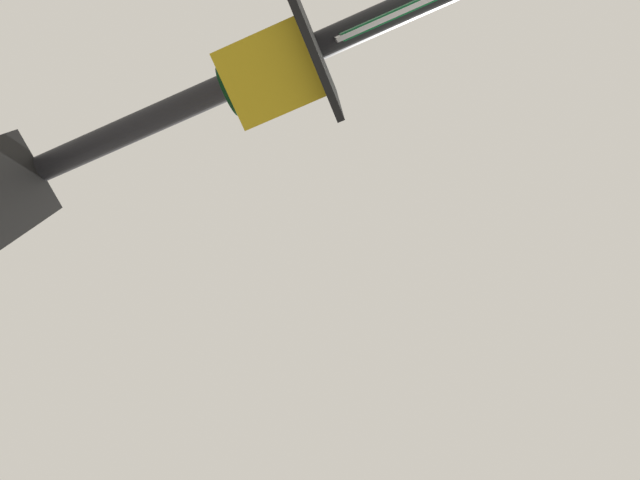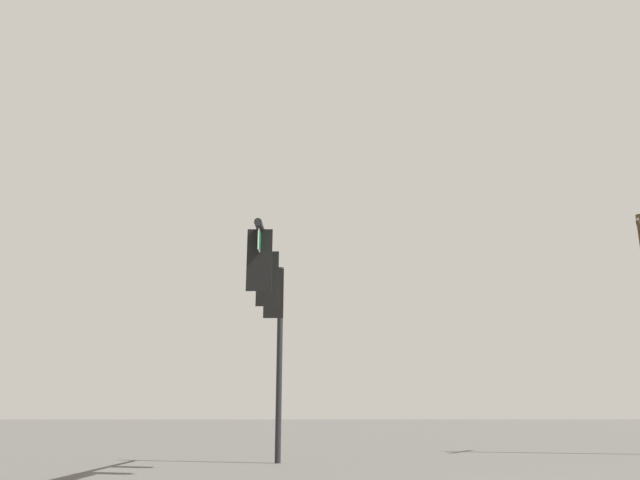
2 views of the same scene
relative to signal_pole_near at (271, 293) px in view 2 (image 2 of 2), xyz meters
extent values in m
cylinder|color=black|center=(-3.24, 0.13, -1.40)|extent=(0.17, 0.17, 5.63)
cylinder|color=black|center=(0.06, 0.00, 0.82)|extent=(6.60, 0.43, 0.16)
cube|color=black|center=(-0.74, 0.03, 0.15)|extent=(0.05, 0.52, 1.30)
cube|color=#B79314|center=(-0.93, 0.04, 0.15)|extent=(0.37, 0.33, 1.10)
cylinder|color=#B79314|center=(-0.93, 0.04, 0.76)|extent=(0.04, 0.04, 0.12)
cylinder|color=#340503|center=(-1.13, 0.05, 0.48)|extent=(0.04, 0.22, 0.22)
cylinder|color=yellow|center=(-1.13, 0.05, 0.15)|extent=(0.04, 0.22, 0.22)
cylinder|color=black|center=(-1.13, 0.05, -0.18)|extent=(0.04, 0.22, 0.22)
cube|color=black|center=(1.07, -0.04, 0.15)|extent=(0.05, 0.52, 1.30)
cube|color=#B79314|center=(0.88, -0.04, 0.15)|extent=(0.37, 0.33, 1.10)
cylinder|color=#B79314|center=(0.88, -0.04, 0.76)|extent=(0.04, 0.04, 0.12)
cylinder|color=#340503|center=(0.68, -0.03, 0.48)|extent=(0.04, 0.22, 0.22)
cylinder|color=yellow|center=(0.68, -0.03, 0.15)|extent=(0.04, 0.22, 0.22)
cylinder|color=black|center=(0.68, -0.03, -0.18)|extent=(0.04, 0.22, 0.22)
cube|color=black|center=(2.89, -0.12, 0.15)|extent=(0.05, 0.52, 1.30)
cube|color=#B79314|center=(2.70, -0.11, 0.15)|extent=(0.37, 0.33, 1.10)
cylinder|color=#B79314|center=(2.70, -0.11, 0.76)|extent=(0.04, 0.04, 0.12)
cylinder|color=#340503|center=(2.50, -0.10, 0.48)|extent=(0.04, 0.22, 0.22)
cylinder|color=yellow|center=(2.50, -0.10, 0.15)|extent=(0.04, 0.22, 0.22)
cylinder|color=black|center=(2.50, -0.10, -0.18)|extent=(0.04, 0.22, 0.22)
cube|color=#0F602D|center=(2.18, -0.09, 0.52)|extent=(1.94, 0.12, 0.39)
cube|color=white|center=(2.18, -0.09, 0.52)|extent=(2.00, 0.11, 0.45)
cylinder|color=gray|center=(-5.83, 12.94, 3.89)|extent=(0.08, 0.08, 0.16)
camera|label=1|loc=(1.12, -0.12, -2.88)|focal=35.00mm
camera|label=2|loc=(15.30, 0.71, -2.92)|focal=35.00mm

